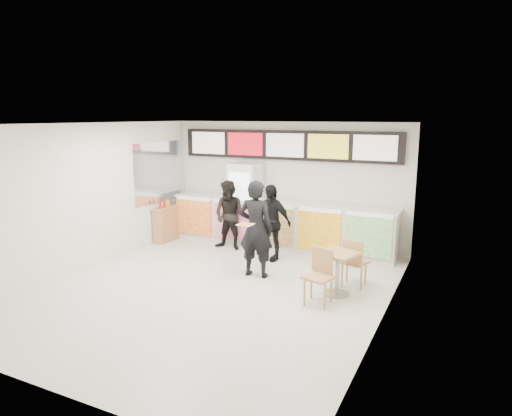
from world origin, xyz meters
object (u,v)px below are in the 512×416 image
Objects in this scene: service_counter at (280,224)px; drinks_fridge at (245,204)px; customer_mid at (270,222)px; condiment_ledge at (166,224)px; cafe_table at (337,265)px; customer_left at (230,215)px; customer_main at (256,229)px.

service_counter is 2.78× the size of drinks_fridge.
service_counter is 0.99m from customer_mid.
customer_mid is 3.03m from condiment_ledge.
drinks_fridge is 2.10m from condiment_ledge.
drinks_fridge reaches higher than customer_mid.
cafe_table is at bearing -17.91° from condiment_ledge.
customer_left is 1.58× the size of condiment_ledge.
cafe_table is (2.08, -2.30, -0.03)m from service_counter.
condiment_ledge is (-2.99, 0.22, -0.39)m from customer_mid.
service_counter is 3.10m from cafe_table.
service_counter is 3.38× the size of cafe_table.
customer_left is 1.00× the size of cafe_table.
condiment_ledge is (-4.90, 1.58, -0.09)m from cafe_table.
customer_mid is 1.61× the size of condiment_ledge.
customer_main is (1.29, -2.07, -0.04)m from drinks_fridge.
condiment_ledge is at bearing -165.76° from service_counter.
customer_main reaches higher than cafe_table.
service_counter is at bearing 107.01° from customer_mid.
customer_mid is at bearing -79.48° from service_counter.
cafe_table is 5.15m from condiment_ledge.
customer_left is at bearing -96.97° from drinks_fridge.
drinks_fridge is 1.91× the size of condiment_ledge.
customer_left is (-1.01, -0.64, 0.25)m from service_counter.
cafe_table is at bearing -47.88° from service_counter.
drinks_fridge is at bearing 81.44° from customer_left.
customer_mid is (-0.18, 1.11, -0.12)m from customer_main.
customer_mid is (1.11, -0.95, -0.16)m from drinks_fridge.
condiment_ledge is at bearing -179.10° from customer_left.
condiment_ledge is at bearing 179.43° from cafe_table.
customer_main is 1.79m from cafe_table.
drinks_fridge is at bearing 179.01° from service_counter.
drinks_fridge is 2.44m from customer_main.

